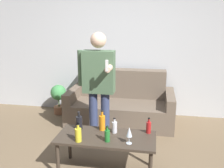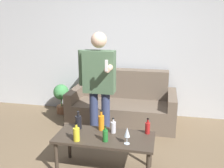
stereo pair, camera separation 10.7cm
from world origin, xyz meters
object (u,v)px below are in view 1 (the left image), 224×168
at_px(bottle_orange, 149,127).
at_px(coffee_table, 106,140).
at_px(couch, 121,104).
at_px(person_standing_front, 98,81).

bearing_deg(bottle_orange, coffee_table, -159.60).
bearing_deg(couch, person_standing_front, -102.87).
xyz_separation_m(couch, person_standing_front, (-0.20, -0.86, 0.63)).
bearing_deg(person_standing_front, couch, 77.13).
height_order(coffee_table, person_standing_front, person_standing_front).
xyz_separation_m(couch, bottle_orange, (0.53, -1.36, 0.22)).
distance_m(couch, coffee_table, 1.54).
relative_size(couch, coffee_table, 1.58).
height_order(coffee_table, bottle_orange, bottle_orange).
distance_m(coffee_table, bottle_orange, 0.53).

